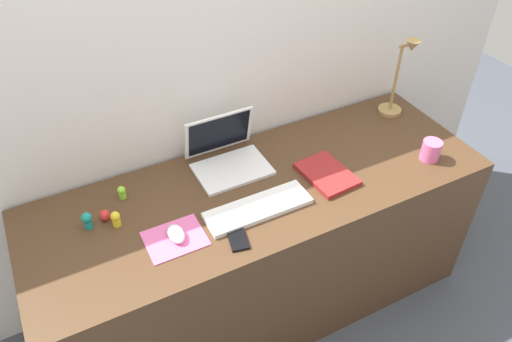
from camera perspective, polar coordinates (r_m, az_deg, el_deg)
The scene contains 15 objects.
ground_plane at distance 2.54m, azimuth 0.50°, elevation -14.27°, with size 6.00×6.00×0.00m, color #474C56.
back_wall at distance 2.23m, azimuth -3.79°, elevation 4.53°, with size 3.07×0.05×1.55m, color silver.
desk at distance 2.25m, azimuth 0.56°, elevation -8.79°, with size 1.87×0.65×0.74m, color #4C331E.
laptop at distance 2.07m, azimuth -3.41°, elevation 2.07°, with size 0.30×0.26×0.21m.
keyboard at distance 1.89m, azimuth 0.23°, elevation -4.24°, with size 0.41×0.13×0.02m, color white.
mousepad at distance 1.81m, azimuth -9.23°, elevation -7.61°, with size 0.21×0.17×0.00m, color pink.
mouse at distance 1.80m, azimuth -9.10°, elevation -7.08°, with size 0.06×0.10×0.03m, color white.
cell_phone at distance 1.79m, azimuth -2.17°, elevation -7.51°, with size 0.06×0.13×0.01m, color black.
desk_lamp at distance 2.39m, azimuth 16.06°, elevation 10.01°, with size 0.11×0.14×0.39m.
notebook_pad at distance 2.05m, azimuth 8.08°, elevation -0.34°, with size 0.17×0.24×0.02m, color maroon.
coffee_mug at distance 2.22m, azimuth 19.32°, elevation 2.24°, with size 0.08×0.08×0.09m, color pink.
toy_figurine_teal at distance 1.90m, azimuth -18.70°, elevation -5.30°, with size 0.04×0.04×0.07m.
toy_figurine_yellow at distance 1.88m, azimuth -15.70°, elevation -5.24°, with size 0.04×0.04×0.06m.
toy_figurine_lime at distance 1.99m, azimuth -15.07°, elevation -2.34°, with size 0.03×0.03×0.05m.
toy_figurine_red at distance 1.92m, azimuth -16.87°, elevation -4.86°, with size 0.04×0.04×0.04m, color red.
Camera 1 is at (-0.70, -1.31, 2.07)m, focal length 35.07 mm.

